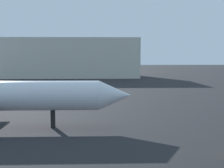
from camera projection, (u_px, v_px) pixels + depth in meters
terminal_building at (63, 58)px, 128.22m from camera, size 60.10×23.01×15.44m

